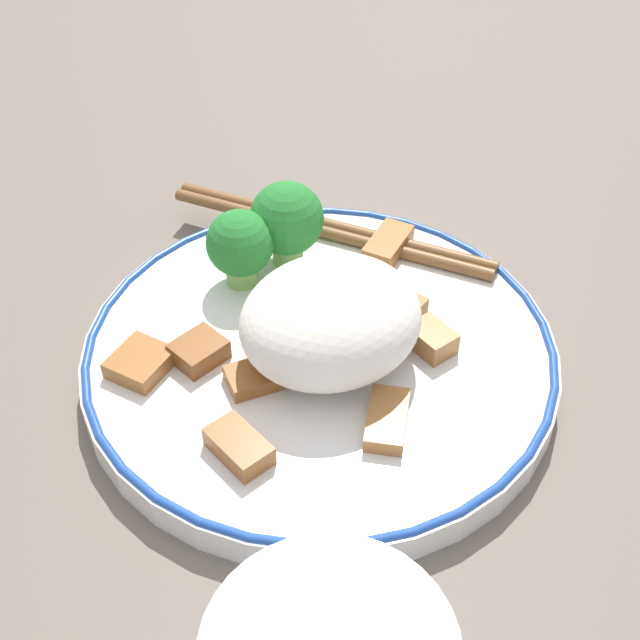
# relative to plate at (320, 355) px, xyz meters

# --- Properties ---
(ground_plane) EXTENTS (3.00, 3.00, 0.00)m
(ground_plane) POSITION_rel_plate_xyz_m (0.00, 0.00, -0.01)
(ground_plane) COLOR #665B51
(plate) EXTENTS (0.27, 0.27, 0.02)m
(plate) POSITION_rel_plate_xyz_m (0.00, 0.00, 0.00)
(plate) COLOR white
(plate) RESTS_ON ground_plane
(rice_mound) EXTENTS (0.10, 0.09, 0.06)m
(rice_mound) POSITION_rel_plate_xyz_m (-0.00, 0.01, 0.04)
(rice_mound) COLOR white
(rice_mound) RESTS_ON plate
(broccoli_back_left) EXTENTS (0.04, 0.04, 0.05)m
(broccoli_back_left) POSITION_rel_plate_xyz_m (-0.02, -0.08, 0.04)
(broccoli_back_left) COLOR #7FB756
(broccoli_back_left) RESTS_ON plate
(broccoli_back_center) EXTENTS (0.04, 0.04, 0.05)m
(broccoli_back_center) POSITION_rel_plate_xyz_m (0.01, -0.07, 0.03)
(broccoli_back_center) COLOR #7FB756
(broccoli_back_center) RESTS_ON plate
(meat_near_front) EXTENTS (0.02, 0.03, 0.01)m
(meat_near_front) POSITION_rel_plate_xyz_m (-0.05, 0.03, 0.01)
(meat_near_front) COLOR #9E6633
(meat_near_front) RESTS_ON plate
(meat_near_left) EXTENTS (0.03, 0.03, 0.01)m
(meat_near_left) POSITION_rel_plate_xyz_m (0.05, 0.01, 0.01)
(meat_near_left) COLOR brown
(meat_near_left) RESTS_ON plate
(meat_near_right) EXTENTS (0.03, 0.03, 0.01)m
(meat_near_right) POSITION_rel_plate_xyz_m (0.06, -0.02, 0.01)
(meat_near_right) COLOR brown
(meat_near_right) RESTS_ON plate
(meat_near_back) EXTENTS (0.03, 0.04, 0.01)m
(meat_near_back) POSITION_rel_plate_xyz_m (-0.05, -0.00, 0.01)
(meat_near_back) COLOR brown
(meat_near_back) RESTS_ON plate
(meat_on_rice_edge) EXTENTS (0.04, 0.04, 0.01)m
(meat_on_rice_edge) POSITION_rel_plate_xyz_m (0.09, -0.03, 0.01)
(meat_on_rice_edge) COLOR #995B28
(meat_on_rice_edge) RESTS_ON plate
(meat_mid_left) EXTENTS (0.04, 0.04, 0.01)m
(meat_mid_left) POSITION_rel_plate_xyz_m (0.00, 0.07, 0.01)
(meat_mid_left) COLOR #9E6633
(meat_mid_left) RESTS_ON plate
(meat_mid_right) EXTENTS (0.04, 0.04, 0.01)m
(meat_mid_right) POSITION_rel_plate_xyz_m (-0.08, -0.05, 0.01)
(meat_mid_right) COLOR #995B28
(meat_mid_right) RESTS_ON plate
(meat_far_scatter) EXTENTS (0.03, 0.04, 0.01)m
(meat_far_scatter) POSITION_rel_plate_xyz_m (0.07, 0.05, 0.01)
(meat_far_scatter) COLOR brown
(meat_far_scatter) RESTS_ON plate
(chopsticks) EXTENTS (0.14, 0.19, 0.01)m
(chopsticks) POSITION_rel_plate_xyz_m (-0.06, -0.09, 0.01)
(chopsticks) COLOR brown
(chopsticks) RESTS_ON plate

